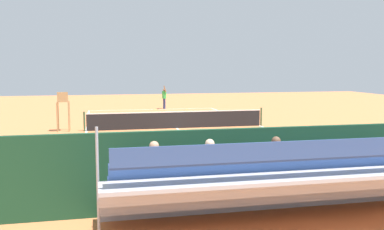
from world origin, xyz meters
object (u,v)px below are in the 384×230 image
bleacher_stand (293,183)px  tennis_racket (156,109)px  tennis_ball_near (187,109)px  umpire_chair (63,107)px  courtside_bench (332,172)px  tennis_player (164,96)px  tennis_net (177,119)px  equipment_bag (274,190)px

bleacher_stand → tennis_racket: size_ratio=16.69×
tennis_racket → tennis_ball_near: tennis_ball_near is taller
tennis_racket → umpire_chair: bearing=58.6°
courtside_bench → tennis_racket: 24.16m
umpire_chair → courtside_bench: (-8.19, 13.48, -0.76)m
bleacher_stand → tennis_player: bearing=-92.7°
tennis_net → umpire_chair: umpire_chair is taller
tennis_racket → bleacher_stand: bearing=89.0°
courtside_bench → tennis_net: bearing=-81.5°
umpire_chair → tennis_player: bearing=-123.2°
courtside_bench → bleacher_stand: bearing=43.3°
tennis_net → bleacher_stand: bearing=89.3°
equipment_bag → tennis_ball_near: bearing=-96.1°
bleacher_stand → umpire_chair: (6.01, -15.53, 0.41)m
umpire_chair → tennis_player: 13.27m
umpire_chair → tennis_racket: bearing=-121.4°
umpire_chair → courtside_bench: size_ratio=1.19×
tennis_racket → courtside_bench: bearing=94.0°
bleacher_stand → courtside_bench: size_ratio=5.03×
equipment_bag → tennis_player: tennis_player is taller
tennis_net → courtside_bench: 13.42m
umpire_chair → tennis_ball_near: size_ratio=32.42×
courtside_bench → equipment_bag: 1.82m
umpire_chair → bleacher_stand: bearing=111.2°
courtside_bench → tennis_ball_near: courtside_bench is taller
bleacher_stand → tennis_net: bearing=-90.7°
tennis_net → tennis_ball_near: (-2.75, -10.25, -0.47)m
equipment_bag → tennis_player: size_ratio=0.47×
tennis_net → equipment_bag: (-0.21, 13.40, -0.32)m
umpire_chair → courtside_bench: bearing=121.3°
tennis_net → bleacher_stand: size_ratio=1.14×
tennis_net → tennis_racket: bearing=-91.5°
courtside_bench → tennis_racket: (1.70, -24.10, -0.54)m
courtside_bench → equipment_bag: bearing=4.1°
equipment_bag → tennis_ball_near: (-2.54, -23.65, -0.15)m
tennis_racket → tennis_ball_near: bearing=166.8°
equipment_bag → tennis_racket: equipment_bag is taller
equipment_bag → tennis_racket: (-0.08, -24.23, -0.16)m
tennis_net → equipment_bag: tennis_net is taller
courtside_bench → tennis_player: bearing=-87.9°
tennis_player → umpire_chair: bearing=56.8°
tennis_racket → tennis_ball_near: (-2.46, 0.58, 0.02)m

